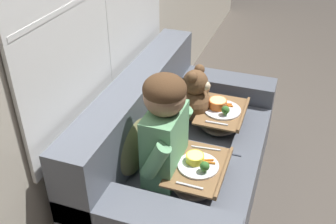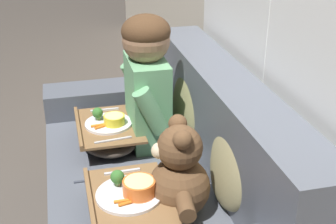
{
  "view_description": "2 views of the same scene",
  "coord_description": "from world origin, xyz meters",
  "px_view_note": "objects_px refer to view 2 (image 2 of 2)",
  "views": [
    {
      "loc": [
        -1.89,
        -0.53,
        1.94
      ],
      "look_at": [
        -0.03,
        0.12,
        0.67
      ],
      "focal_mm": 42.0,
      "sensor_mm": 36.0,
      "label": 1
    },
    {
      "loc": [
        1.71,
        -0.34,
        1.56
      ],
      "look_at": [
        0.08,
        0.05,
        0.76
      ],
      "focal_mm": 50.0,
      "sensor_mm": 36.0,
      "label": 2
    }
  ],
  "objects_px": {
    "throw_pillow_behind_teddy": "(233,162)",
    "child_figure": "(147,75)",
    "throw_pillow_behind_child": "(189,100)",
    "teddy_bear": "(178,176)",
    "lap_tray_child": "(109,133)",
    "couch": "(165,193)",
    "lap_tray_teddy": "(130,205)"
  },
  "relations": [
    {
      "from": "throw_pillow_behind_teddy",
      "to": "child_figure",
      "type": "bearing_deg",
      "value": -160.47
    },
    {
      "from": "throw_pillow_behind_child",
      "to": "teddy_bear",
      "type": "height_order",
      "value": "throw_pillow_behind_child"
    },
    {
      "from": "child_figure",
      "to": "lap_tray_child",
      "type": "distance_m",
      "value": 0.34
    },
    {
      "from": "couch",
      "to": "lap_tray_teddy",
      "type": "xyz_separation_m",
      "value": [
        0.3,
        -0.21,
        0.18
      ]
    },
    {
      "from": "throw_pillow_behind_teddy",
      "to": "lap_tray_teddy",
      "type": "relative_size",
      "value": 0.92
    },
    {
      "from": "throw_pillow_behind_teddy",
      "to": "lap_tray_child",
      "type": "xyz_separation_m",
      "value": [
        -0.6,
        -0.4,
        -0.13
      ]
    },
    {
      "from": "couch",
      "to": "teddy_bear",
      "type": "height_order",
      "value": "couch"
    },
    {
      "from": "throw_pillow_behind_teddy",
      "to": "lap_tray_child",
      "type": "relative_size",
      "value": 0.91
    },
    {
      "from": "throw_pillow_behind_teddy",
      "to": "teddy_bear",
      "type": "height_order",
      "value": "teddy_bear"
    },
    {
      "from": "throw_pillow_behind_child",
      "to": "child_figure",
      "type": "distance_m",
      "value": 0.26
    },
    {
      "from": "throw_pillow_behind_child",
      "to": "teddy_bear",
      "type": "distance_m",
      "value": 0.63
    },
    {
      "from": "throw_pillow_behind_child",
      "to": "child_figure",
      "type": "relative_size",
      "value": 0.67
    },
    {
      "from": "throw_pillow_behind_child",
      "to": "throw_pillow_behind_teddy",
      "type": "relative_size",
      "value": 1.11
    },
    {
      "from": "couch",
      "to": "child_figure",
      "type": "relative_size",
      "value": 2.58
    },
    {
      "from": "lap_tray_child",
      "to": "lap_tray_teddy",
      "type": "distance_m",
      "value": 0.6
    },
    {
      "from": "couch",
      "to": "child_figure",
      "type": "bearing_deg",
      "value": -176.97
    },
    {
      "from": "couch",
      "to": "child_figure",
      "type": "xyz_separation_m",
      "value": [
        -0.3,
        -0.02,
        0.46
      ]
    },
    {
      "from": "couch",
      "to": "lap_tray_child",
      "type": "height_order",
      "value": "couch"
    },
    {
      "from": "couch",
      "to": "throw_pillow_behind_teddy",
      "type": "xyz_separation_m",
      "value": [
        0.3,
        0.2,
        0.31
      ]
    },
    {
      "from": "throw_pillow_behind_child",
      "to": "child_figure",
      "type": "xyz_separation_m",
      "value": [
        -0.0,
        -0.21,
        0.15
      ]
    },
    {
      "from": "child_figure",
      "to": "throw_pillow_behind_child",
      "type": "bearing_deg",
      "value": 90.0
    },
    {
      "from": "lap_tray_teddy",
      "to": "child_figure",
      "type": "bearing_deg",
      "value": 162.31
    },
    {
      "from": "child_figure",
      "to": "lap_tray_child",
      "type": "relative_size",
      "value": 1.5
    },
    {
      "from": "teddy_bear",
      "to": "lap_tray_teddy",
      "type": "bearing_deg",
      "value": -89.79
    },
    {
      "from": "throw_pillow_behind_child",
      "to": "lap_tray_child",
      "type": "relative_size",
      "value": 1.01
    },
    {
      "from": "teddy_bear",
      "to": "lap_tray_child",
      "type": "height_order",
      "value": "teddy_bear"
    },
    {
      "from": "teddy_bear",
      "to": "lap_tray_teddy",
      "type": "distance_m",
      "value": 0.21
    },
    {
      "from": "lap_tray_teddy",
      "to": "couch",
      "type": "bearing_deg",
      "value": 145.36
    },
    {
      "from": "child_figure",
      "to": "lap_tray_teddy",
      "type": "relative_size",
      "value": 1.52
    },
    {
      "from": "couch",
      "to": "throw_pillow_behind_child",
      "type": "relative_size",
      "value": 3.85
    },
    {
      "from": "throw_pillow_behind_child",
      "to": "teddy_bear",
      "type": "relative_size",
      "value": 1.01
    },
    {
      "from": "teddy_bear",
      "to": "throw_pillow_behind_teddy",
      "type": "bearing_deg",
      "value": 89.82
    }
  ]
}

